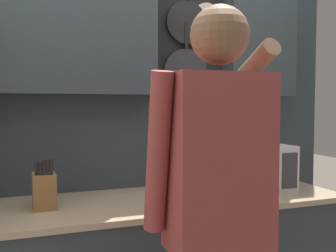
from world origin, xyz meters
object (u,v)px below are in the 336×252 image
Objects in this scene: microwave at (249,168)px; knife_block at (44,190)px; utensil_crock at (198,178)px; person at (217,197)px.

microwave reaches higher than knife_block.
utensil_crock is at bearing 179.86° from microwave.
person is (0.61, -0.71, 0.08)m from knife_block.
knife_block is at bearing -179.98° from utensil_crock.
microwave is at bearing -0.03° from knife_block.
utensil_crock is 0.75m from person.
knife_block is 0.93m from person.
microwave is 1.37× the size of utensil_crock.
microwave is 0.34m from utensil_crock.
person reaches higher than utensil_crock.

